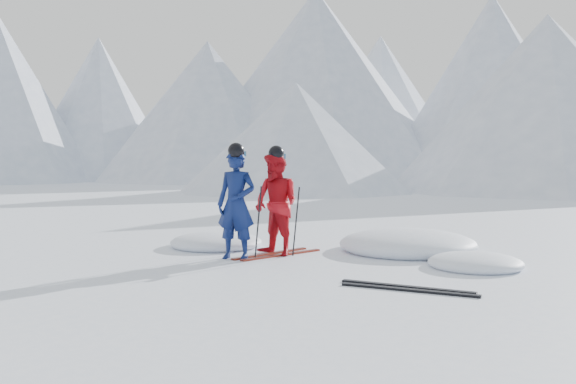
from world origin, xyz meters
The scene contains 12 objects.
ground centered at (0.00, 0.00, 0.00)m, with size 160.00×160.00×0.00m, color white.
skier_blue centered at (-2.55, 0.33, 0.88)m, with size 0.64×0.42×1.76m, color #0D1A4E.
skier_red centered at (-2.26, 1.02, 0.86)m, with size 0.84×0.65×1.72m, color red.
pole_blue_left centered at (-2.85, 0.48, 0.59)m, with size 0.02×0.02×1.17m, color black.
pole_blue_right centered at (-2.30, 0.58, 0.59)m, with size 0.02×0.02×1.17m, color black.
pole_red_left centered at (-2.56, 1.27, 0.57)m, with size 0.02×0.02×1.15m, color black.
pole_red_right centered at (-1.96, 1.17, 0.57)m, with size 0.02×0.02×1.15m, color black.
ski_worn_left centered at (-2.38, 1.02, 0.01)m, with size 0.09×1.70×0.03m, color black.
ski_worn_right centered at (-2.14, 1.02, 0.01)m, with size 0.09×1.70×0.03m, color black.
ski_loose_a centered at (0.64, -0.12, 0.01)m, with size 0.09×1.70×0.03m, color black.
ski_loose_b centered at (0.74, -0.27, 0.01)m, with size 0.09×1.70×0.03m, color black.
snow_lumps centered at (-1.19, 2.27, 0.00)m, with size 6.11×3.65×0.52m.
Camera 1 is at (3.89, -7.03, 1.59)m, focal length 38.00 mm.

